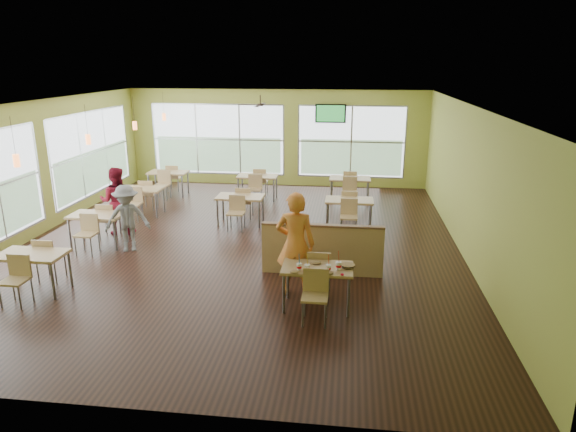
% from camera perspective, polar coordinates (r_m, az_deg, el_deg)
% --- Properties ---
extents(room, '(12.00, 12.04, 3.20)m').
position_cam_1_polar(room, '(11.60, -5.55, 4.39)').
color(room, black).
rests_on(room, ground).
extents(window_bays, '(9.24, 10.24, 2.38)m').
position_cam_1_polar(window_bays, '(15.26, -12.85, 6.58)').
color(window_bays, white).
rests_on(window_bays, room).
extents(main_table, '(1.22, 1.52, 0.87)m').
position_cam_1_polar(main_table, '(8.78, 3.28, -6.37)').
color(main_table, tan).
rests_on(main_table, floor).
extents(half_wall_divider, '(2.40, 0.14, 1.04)m').
position_cam_1_polar(half_wall_divider, '(10.16, 3.82, -3.72)').
color(half_wall_divider, tan).
rests_on(half_wall_divider, floor).
extents(dining_tables, '(6.92, 8.72, 0.87)m').
position_cam_1_polar(dining_tables, '(13.69, -8.20, 2.06)').
color(dining_tables, tan).
rests_on(dining_tables, floor).
extents(pendant_lights, '(0.11, 7.31, 0.86)m').
position_cam_1_polar(pendant_lights, '(13.14, -18.94, 8.81)').
color(pendant_lights, '#2D2119').
rests_on(pendant_lights, ceiling).
extents(ceiling_fan, '(1.25, 1.25, 0.29)m').
position_cam_1_polar(ceiling_fan, '(14.32, -3.09, 12.26)').
color(ceiling_fan, '#2D2119').
rests_on(ceiling_fan, ceiling).
extents(tv_backwall, '(1.00, 0.07, 0.60)m').
position_cam_1_polar(tv_backwall, '(17.04, 4.76, 11.29)').
color(tv_backwall, black).
rests_on(tv_backwall, wall_back).
extents(man_plaid, '(0.71, 0.47, 1.92)m').
position_cam_1_polar(man_plaid, '(9.14, 0.83, -3.15)').
color(man_plaid, '#E14419').
rests_on(man_plaid, floor).
extents(patron_maroon, '(0.91, 0.77, 1.66)m').
position_cam_1_polar(patron_maroon, '(13.12, -18.49, 1.60)').
color(patron_maroon, maroon).
rests_on(patron_maroon, floor).
extents(patron_grey, '(1.11, 0.86, 1.51)m').
position_cam_1_polar(patron_grey, '(11.88, -17.45, -0.24)').
color(patron_grey, slate).
rests_on(patron_grey, floor).
extents(cup_blue, '(0.09, 0.09, 0.33)m').
position_cam_1_polar(cup_blue, '(8.55, 1.25, -5.65)').
color(cup_blue, white).
rests_on(cup_blue, main_table).
extents(cup_yellow, '(0.09, 0.09, 0.34)m').
position_cam_1_polar(cup_yellow, '(8.51, 2.13, -5.77)').
color(cup_yellow, white).
rests_on(cup_yellow, main_table).
extents(cup_red_near, '(0.09, 0.09, 0.33)m').
position_cam_1_polar(cup_red_near, '(8.52, 4.51, -5.78)').
color(cup_red_near, white).
rests_on(cup_red_near, main_table).
extents(cup_red_far, '(0.10, 0.10, 0.37)m').
position_cam_1_polar(cup_red_far, '(8.61, 5.63, -5.51)').
color(cup_red_far, white).
rests_on(cup_red_far, main_table).
extents(food_basket, '(0.24, 0.24, 0.05)m').
position_cam_1_polar(food_basket, '(8.74, 6.68, -5.52)').
color(food_basket, black).
rests_on(food_basket, main_table).
extents(ketchup_cup, '(0.06, 0.06, 0.02)m').
position_cam_1_polar(ketchup_cup, '(8.44, 6.05, -6.47)').
color(ketchup_cup, '#B40319').
rests_on(ketchup_cup, main_table).
extents(wrapper_left, '(0.19, 0.18, 0.04)m').
position_cam_1_polar(wrapper_left, '(8.48, 0.70, -6.20)').
color(wrapper_left, olive).
rests_on(wrapper_left, main_table).
extents(wrapper_mid, '(0.20, 0.18, 0.05)m').
position_cam_1_polar(wrapper_mid, '(8.86, 3.11, -5.16)').
color(wrapper_mid, olive).
rests_on(wrapper_mid, main_table).
extents(wrapper_right, '(0.17, 0.16, 0.04)m').
position_cam_1_polar(wrapper_right, '(8.47, 4.61, -6.28)').
color(wrapper_right, olive).
rests_on(wrapper_right, main_table).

